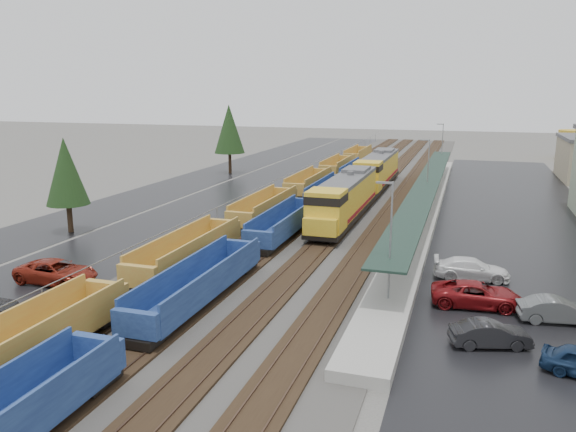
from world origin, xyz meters
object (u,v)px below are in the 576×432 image
Objects in this scene: well_string_yellow at (265,209)px; storage_tank at (573,145)px; well_string_blue at (250,249)px; parked_car_east_a at (490,334)px; parked_car_west_c at (56,272)px; parked_car_east_c at (471,269)px; locomotive_trail at (377,171)px; parked_car_east_b at (477,295)px; locomotive_lead at (344,199)px; parked_car_east_e at (557,310)px.

storage_tank is at bearing 60.14° from well_string_yellow.
well_string_blue is 24.61× the size of parked_car_east_a.
storage_tank is (34.71, 81.54, 1.64)m from well_string_blue.
parked_car_west_c reaches higher than parked_car_east_c.
locomotive_trail is 0.21× the size of well_string_blue.
storage_tank is (38.71, 67.43, 1.61)m from well_string_yellow.
parked_car_west_c is at bearing 94.57° from parked_car_east_b.
well_string_yellow is at bearing -169.73° from locomotive_lead.
well_string_yellow reaches higher than parked_car_east_a.
storage_tank is 92.76m from parked_car_east_a.
parked_car_west_c is 1.41× the size of parked_car_east_a.
parked_car_west_c is (-7.28, -22.46, -0.40)m from well_string_yellow.
parked_car_east_c is at bearing -0.97° from parked_car_east_b.
parked_car_east_c is 1.19× the size of parked_car_east_e.
parked_car_west_c is at bearing -107.96° from well_string_yellow.
locomotive_lead is at bearing -114.96° from storage_tank.
locomotive_lead is at bearing 10.27° from well_string_yellow.
locomotive_trail is 3.63× the size of parked_car_west_c.
parked_car_east_b is (12.71, -40.41, -1.77)m from locomotive_trail.
parked_car_east_c is at bearing -70.59° from locomotive_trail.
well_string_blue is 16.45m from parked_car_east_c.
locomotive_lead is 72.77m from storage_tank.
locomotive_lead reaches higher than parked_car_east_b.
well_string_yellow is 27.42m from parked_car_east_b.
storage_tank is 1.36× the size of parked_car_east_a.
storage_tank reaches higher than well_string_blue.
well_string_yellow is 31.60m from parked_car_east_e.
locomotive_trail is 4.80× the size of parked_car_east_e.
locomotive_trail reaches higher than parked_car_east_a.
locomotive_trail is 36.81m from well_string_blue.
parked_car_east_e is (-13.55, -86.54, -2.09)m from storage_tank.
parked_car_west_c is 28.67m from parked_car_east_a.
parked_car_east_a is (-17.34, -91.10, -2.14)m from storage_tank.
locomotive_lead is 3.63× the size of parked_car_west_c.
parked_car_east_c is (27.67, 9.76, -0.05)m from parked_car_west_c.
storage_tank reaches higher than parked_car_east_e.
locomotive_trail is at bearing 83.76° from well_string_blue.
locomotive_lead reaches higher than parked_car_east_c.
well_string_blue is 19.83m from parked_car_east_a.
storage_tank is 1.28× the size of parked_car_east_e.
well_string_yellow is 21.88× the size of parked_car_east_c.
locomotive_lead is at bearing 28.67° from parked_car_east_b.
locomotive_trail is 5.10× the size of parked_car_east_a.
storage_tank is at bearing 65.04° from locomotive_lead.
locomotive_trail is at bearing -124.32° from storage_tank.
well_string_yellow is 27.70× the size of parked_car_east_a.
parked_car_east_a is 0.75× the size of parked_car_east_b.
storage_tank reaches higher than parked_car_east_b.
parked_car_east_a is 0.79× the size of parked_car_east_c.
parked_car_west_c is at bearing 104.18° from parked_car_east_c.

